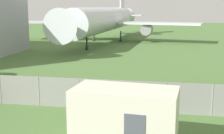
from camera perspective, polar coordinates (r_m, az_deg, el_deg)
perimeter_fence at (r=18.72m, az=-6.05°, el=-4.81°), size 56.07×0.07×1.84m
airplane at (r=54.37m, az=-1.19°, el=8.62°), size 32.85×40.84×12.07m
portable_cabin at (r=13.41m, az=2.37°, el=-9.41°), size 4.55×2.64×2.63m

